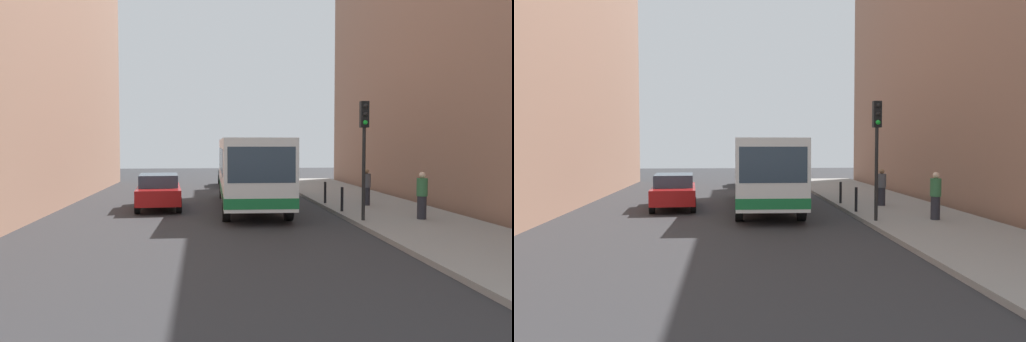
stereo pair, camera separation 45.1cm
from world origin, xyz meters
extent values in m
plane|color=#2D2D30|center=(0.00, 0.00, 0.00)|extent=(80.00, 80.00, 0.00)
cube|color=gray|center=(5.40, 0.00, 0.07)|extent=(4.40, 40.00, 0.15)
cube|color=#936B56|center=(11.50, 4.00, 6.95)|extent=(7.00, 32.00, 13.91)
cube|color=white|center=(0.07, 3.68, 1.75)|extent=(2.71, 11.05, 2.50)
cube|color=#197238|center=(0.07, 3.68, 0.80)|extent=(2.73, 11.07, 0.36)
cube|color=#2D3D4C|center=(-0.04, -1.80, 2.10)|extent=(2.26, 0.10, 1.20)
cube|color=#2D3D4C|center=(0.08, 4.18, 2.10)|extent=(2.70, 9.45, 1.00)
cylinder|color=black|center=(1.12, -0.24, 0.50)|extent=(0.30, 1.01, 1.00)
cylinder|color=black|center=(-1.13, -0.20, 0.50)|extent=(0.30, 1.01, 1.00)
cylinder|color=black|center=(1.27, 7.56, 0.50)|extent=(0.30, 1.01, 1.00)
cylinder|color=black|center=(-0.99, 7.60, 0.50)|extent=(0.30, 1.01, 1.00)
cube|color=maroon|center=(-3.85, 3.69, 0.64)|extent=(2.10, 4.51, 0.64)
cube|color=#2D3D4C|center=(-3.87, 3.84, 1.22)|extent=(1.77, 2.57, 0.52)
cylinder|color=black|center=(-2.93, 2.25, 0.32)|extent=(0.26, 0.65, 0.64)
cylinder|color=black|center=(-4.57, 2.13, 0.32)|extent=(0.26, 0.65, 0.64)
cylinder|color=black|center=(-3.14, 5.24, 0.32)|extent=(0.26, 0.65, 0.64)
cylinder|color=black|center=(-4.78, 5.13, 0.32)|extent=(0.26, 0.65, 0.64)
cube|color=black|center=(0.03, 15.44, 0.64)|extent=(1.88, 4.43, 0.64)
cube|color=#2D3D4C|center=(0.03, 15.59, 1.22)|extent=(1.64, 2.49, 0.52)
cylinder|color=black|center=(0.88, 13.96, 0.32)|extent=(0.23, 0.64, 0.64)
cylinder|color=black|center=(-0.76, 13.93, 0.32)|extent=(0.23, 0.64, 0.64)
cylinder|color=black|center=(0.82, 16.95, 0.32)|extent=(0.23, 0.64, 0.64)
cylinder|color=black|center=(-0.81, 16.93, 0.32)|extent=(0.23, 0.64, 0.64)
cylinder|color=black|center=(3.55, -1.41, 1.75)|extent=(0.12, 0.12, 3.20)
cube|color=black|center=(3.55, -1.41, 3.80)|extent=(0.28, 0.24, 0.90)
sphere|color=black|center=(3.55, -1.54, 4.08)|extent=(0.16, 0.16, 0.16)
sphere|color=black|center=(3.55, -1.54, 3.80)|extent=(0.16, 0.16, 0.16)
sphere|color=green|center=(3.55, -1.54, 3.52)|extent=(0.16, 0.16, 0.16)
cylinder|color=black|center=(3.45, 0.98, 0.62)|extent=(0.11, 0.11, 0.95)
cylinder|color=black|center=(3.45, 3.80, 0.62)|extent=(0.11, 0.11, 0.95)
cylinder|color=#26262D|center=(5.68, -1.35, 0.56)|extent=(0.32, 0.32, 0.81)
cylinder|color=#336B3F|center=(5.68, -1.35, 1.27)|extent=(0.38, 0.38, 0.63)
sphere|color=beige|center=(5.68, -1.35, 1.70)|extent=(0.22, 0.22, 0.22)
cylinder|color=#26262D|center=(5.02, 2.83, 0.53)|extent=(0.32, 0.32, 0.77)
cylinder|color=#4C4C51|center=(5.02, 2.83, 1.22)|extent=(0.38, 0.38, 0.59)
sphere|color=#8C6647|center=(5.02, 2.83, 1.62)|extent=(0.21, 0.21, 0.21)
camera|label=1|loc=(-1.97, -18.80, 2.81)|focal=36.48mm
camera|label=2|loc=(-1.52, -18.84, 2.81)|focal=36.48mm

